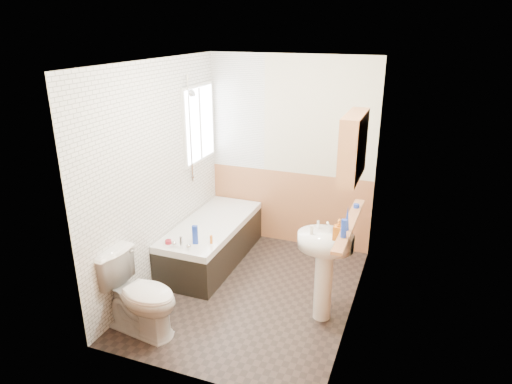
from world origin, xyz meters
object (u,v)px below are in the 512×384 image
bathtub (212,241)px  medicine_cabinet (353,147)px  toilet (139,295)px  sink (325,259)px  pine_shelf (350,224)px

bathtub → medicine_cabinet: 2.37m
toilet → sink: size_ratio=0.78×
pine_shelf → medicine_cabinet: medicine_cabinet is taller
bathtub → sink: sink is taller
sink → pine_shelf: (0.20, 0.10, 0.36)m
sink → pine_shelf: size_ratio=0.82×
bathtub → sink: 1.76m
sink → medicine_cabinet: size_ratio=1.57×
toilet → pine_shelf: pine_shelf is taller
toilet → pine_shelf: size_ratio=0.63×
bathtub → pine_shelf: (1.77, -0.58, 0.76)m
medicine_cabinet → toilet: bearing=-151.4°
toilet → pine_shelf: 2.12m
toilet → medicine_cabinet: medicine_cabinet is taller
medicine_cabinet → bathtub: bearing=162.5°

